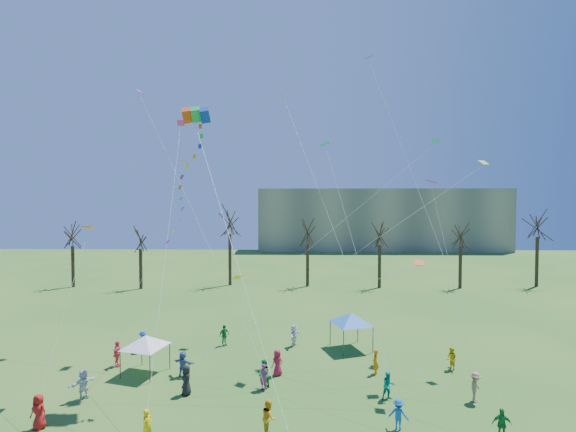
{
  "coord_description": "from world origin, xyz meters",
  "views": [
    {
      "loc": [
        0.88,
        -18.83,
        11.83
      ],
      "look_at": [
        0.41,
        5.0,
        11.0
      ],
      "focal_mm": 25.0,
      "sensor_mm": 36.0,
      "label": 1
    }
  ],
  "objects_px": {
    "big_box_kite": "(190,185)",
    "canopy_tent_white": "(145,341)",
    "canopy_tent_blue": "(351,318)",
    "distant_building": "(380,219)"
  },
  "relations": [
    {
      "from": "big_box_kite",
      "to": "canopy_tent_white",
      "type": "xyz_separation_m",
      "value": [
        -3.7,
        1.91,
        -10.63
      ]
    },
    {
      "from": "big_box_kite",
      "to": "canopy_tent_white",
      "type": "height_order",
      "value": "big_box_kite"
    },
    {
      "from": "canopy_tent_blue",
      "to": "distant_building",
      "type": "bearing_deg",
      "value": 76.39
    },
    {
      "from": "distant_building",
      "to": "big_box_kite",
      "type": "relative_size",
      "value": 2.97
    },
    {
      "from": "distant_building",
      "to": "canopy_tent_white",
      "type": "bearing_deg",
      "value": -113.1
    },
    {
      "from": "big_box_kite",
      "to": "canopy_tent_white",
      "type": "distance_m",
      "value": 11.42
    },
    {
      "from": "big_box_kite",
      "to": "canopy_tent_blue",
      "type": "distance_m",
      "value": 16.7
    },
    {
      "from": "big_box_kite",
      "to": "distant_building",
      "type": "bearing_deg",
      "value": 69.85
    },
    {
      "from": "distant_building",
      "to": "canopy_tent_white",
      "type": "relative_size",
      "value": 17.5
    },
    {
      "from": "big_box_kite",
      "to": "canopy_tent_blue",
      "type": "bearing_deg",
      "value": 31.74
    }
  ]
}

